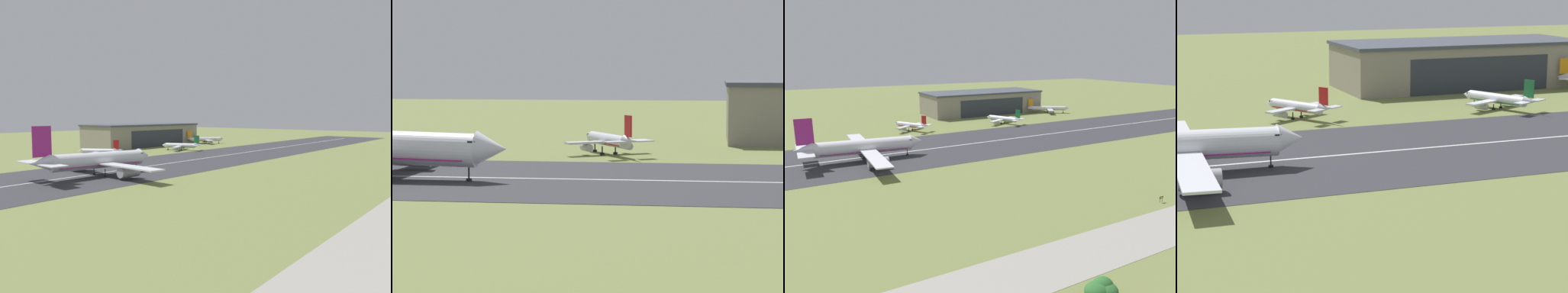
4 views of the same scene
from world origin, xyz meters
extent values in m
plane|color=olive|center=(0.00, 56.88, 0.00)|extent=(716.64, 716.64, 0.00)
cube|color=#333338|center=(0.00, 113.76, 0.03)|extent=(476.64, 48.43, 0.06)
cube|color=silver|center=(0.00, 113.76, 0.07)|extent=(428.98, 0.70, 0.01)
cone|color=silver|center=(-8.72, 109.22, 4.91)|extent=(4.73, 5.11, 5.09)
cube|color=black|center=(-11.19, 109.28, 5.91)|extent=(1.22, 4.27, 0.46)
cube|color=silver|center=(-26.04, 123.98, 4.04)|extent=(5.75, 23.74, 0.51)
cylinder|color=#A8A8B2|center=(-25.07, 122.07, 2.24)|extent=(6.64, 3.27, 3.24)
cylinder|color=black|center=(-12.17, 109.31, 1.21)|extent=(0.24, 0.24, 2.41)
cylinder|color=black|center=(-12.17, 109.31, 0.22)|extent=(0.84, 0.84, 0.44)
cylinder|color=silver|center=(3.54, 151.93, 2.84)|extent=(9.70, 13.66, 2.30)
cone|color=silver|center=(-0.88, 159.03, 2.84)|extent=(3.05, 2.97, 2.30)
cone|color=silver|center=(8.14, 144.54, 3.26)|extent=(3.22, 3.44, 2.07)
cube|color=black|center=(-0.27, 158.06, 3.30)|extent=(2.24, 1.97, 0.44)
cube|color=red|center=(3.54, 151.93, 2.21)|extent=(8.82, 12.35, 0.20)
cube|color=silver|center=(7.46, 154.72, 2.44)|extent=(7.43, 5.84, 0.40)
cylinder|color=#A8A8B2|center=(6.72, 154.80, 1.48)|extent=(2.79, 3.29, 1.43)
cube|color=silver|center=(-0.68, 149.65, 2.44)|extent=(7.43, 5.84, 0.40)
cylinder|color=#A8A8B2|center=(-0.44, 150.35, 1.48)|extent=(2.79, 3.29, 1.43)
cube|color=red|center=(7.92, 144.89, 5.95)|extent=(1.56, 2.27, 3.91)
cube|color=silver|center=(10.61, 146.09, 3.19)|extent=(4.15, 3.72, 0.24)
cube|color=silver|center=(5.67, 143.01, 3.19)|extent=(4.15, 3.72, 0.24)
cylinder|color=black|center=(0.30, 157.13, 0.85)|extent=(0.24, 0.24, 1.69)
cylinder|color=black|center=(0.30, 157.13, 0.22)|extent=(0.84, 0.84, 0.44)
cylinder|color=black|center=(4.82, 152.49, 0.85)|extent=(0.24, 0.24, 1.69)
cylinder|color=black|center=(4.82, 152.49, 0.22)|extent=(0.84, 0.84, 0.44)
cylinder|color=black|center=(2.48, 151.03, 0.85)|extent=(0.24, 0.24, 1.69)
cylinder|color=black|center=(2.48, 151.03, 0.22)|extent=(0.84, 0.84, 0.44)
camera|label=1|loc=(-98.38, 11.98, 18.96)|focal=35.00mm
camera|label=2|loc=(23.10, -21.27, 17.17)|focal=85.00mm
camera|label=3|loc=(-53.84, -19.86, 35.60)|focal=35.00mm
camera|label=4|loc=(-39.56, -14.34, 32.03)|focal=70.00mm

